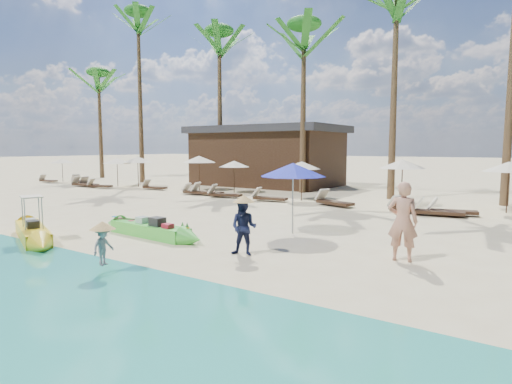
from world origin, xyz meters
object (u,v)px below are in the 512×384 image
Objects in this scene: green_canoe at (149,230)px; tourist at (403,221)px; blue_umbrella at (293,170)px; yellow_canoe at (33,232)px.

green_canoe is 2.58× the size of tourist.
blue_umbrella is at bearing 43.89° from green_canoe.
tourist is at bearing 15.48° from green_canoe.
tourist is (7.37, 1.46, 0.77)m from green_canoe.
tourist reaches higher than green_canoe.
yellow_canoe is 10.67m from tourist.
green_canoe is 7.56m from tourist.
blue_umbrella reaches higher than green_canoe.
blue_umbrella is (6.10, 5.20, 1.85)m from yellow_canoe.
green_canoe is at bearing -140.36° from blue_umbrella.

